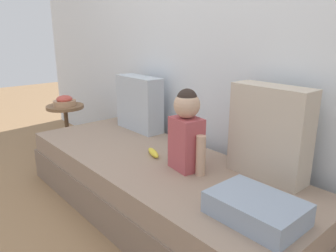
{
  "coord_description": "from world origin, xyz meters",
  "views": [
    {
      "loc": [
        1.53,
        -1.23,
        1.19
      ],
      "look_at": [
        0.11,
        0.0,
        0.63
      ],
      "focal_mm": 34.8,
      "sensor_mm": 36.0,
      "label": 1
    }
  ],
  "objects_px": {
    "throw_pillow_left": "(139,103)",
    "fruit_bowl": "(65,101)",
    "toddler": "(186,130)",
    "side_table": "(66,116)",
    "throw_pillow_right": "(270,133)",
    "banana": "(153,153)",
    "folded_blanket": "(256,208)",
    "couch": "(157,186)"
  },
  "relations": [
    {
      "from": "toddler",
      "to": "side_table",
      "type": "bearing_deg",
      "value": 179.9
    },
    {
      "from": "couch",
      "to": "folded_blanket",
      "type": "relative_size",
      "value": 5.53
    },
    {
      "from": "banana",
      "to": "fruit_bowl",
      "type": "xyz_separation_m",
      "value": [
        -1.42,
        0.02,
        0.11
      ]
    },
    {
      "from": "toddler",
      "to": "fruit_bowl",
      "type": "height_order",
      "value": "toddler"
    },
    {
      "from": "throw_pillow_right",
      "to": "folded_blanket",
      "type": "distance_m",
      "value": 0.51
    },
    {
      "from": "throw_pillow_right",
      "to": "banana",
      "type": "distance_m",
      "value": 0.77
    },
    {
      "from": "throw_pillow_right",
      "to": "banana",
      "type": "relative_size",
      "value": 3.07
    },
    {
      "from": "throw_pillow_left",
      "to": "throw_pillow_right",
      "type": "xyz_separation_m",
      "value": [
        1.22,
        0.0,
        0.04
      ]
    },
    {
      "from": "throw_pillow_left",
      "to": "couch",
      "type": "bearing_deg",
      "value": -27.21
    },
    {
      "from": "couch",
      "to": "fruit_bowl",
      "type": "xyz_separation_m",
      "value": [
        -1.49,
        0.05,
        0.33
      ]
    },
    {
      "from": "throw_pillow_right",
      "to": "toddler",
      "type": "bearing_deg",
      "value": -144.74
    },
    {
      "from": "throw_pillow_right",
      "to": "toddler",
      "type": "relative_size",
      "value": 1.07
    },
    {
      "from": "throw_pillow_left",
      "to": "fruit_bowl",
      "type": "xyz_separation_m",
      "value": [
        -0.88,
        -0.27,
        -0.09
      ]
    },
    {
      "from": "toddler",
      "to": "fruit_bowl",
      "type": "xyz_separation_m",
      "value": [
        -1.72,
        0.0,
        -0.11
      ]
    },
    {
      "from": "couch",
      "to": "banana",
      "type": "height_order",
      "value": "banana"
    },
    {
      "from": "banana",
      "to": "side_table",
      "type": "bearing_deg",
      "value": 179.09
    },
    {
      "from": "throw_pillow_left",
      "to": "fruit_bowl",
      "type": "height_order",
      "value": "throw_pillow_left"
    },
    {
      "from": "banana",
      "to": "side_table",
      "type": "relative_size",
      "value": 0.36
    },
    {
      "from": "couch",
      "to": "toddler",
      "type": "bearing_deg",
      "value": 10.95
    },
    {
      "from": "folded_blanket",
      "to": "fruit_bowl",
      "type": "distance_m",
      "value": 2.32
    },
    {
      "from": "throw_pillow_left",
      "to": "toddler",
      "type": "relative_size",
      "value": 0.91
    },
    {
      "from": "throw_pillow_left",
      "to": "banana",
      "type": "distance_m",
      "value": 0.65
    },
    {
      "from": "folded_blanket",
      "to": "side_table",
      "type": "relative_size",
      "value": 0.84
    },
    {
      "from": "couch",
      "to": "toddler",
      "type": "relative_size",
      "value": 4.54
    },
    {
      "from": "toddler",
      "to": "banana",
      "type": "bearing_deg",
      "value": -176.19
    },
    {
      "from": "couch",
      "to": "fruit_bowl",
      "type": "bearing_deg",
      "value": 178.18
    },
    {
      "from": "couch",
      "to": "side_table",
      "type": "xyz_separation_m",
      "value": [
        -1.49,
        0.05,
        0.17
      ]
    },
    {
      "from": "throw_pillow_left",
      "to": "side_table",
      "type": "bearing_deg",
      "value": -163.23
    },
    {
      "from": "folded_blanket",
      "to": "throw_pillow_left",
      "type": "bearing_deg",
      "value": 163.83
    },
    {
      "from": "side_table",
      "to": "fruit_bowl",
      "type": "height_order",
      "value": "fruit_bowl"
    },
    {
      "from": "couch",
      "to": "throw_pillow_left",
      "type": "bearing_deg",
      "value": 152.79
    },
    {
      "from": "folded_blanket",
      "to": "throw_pillow_right",
      "type": "bearing_deg",
      "value": 117.61
    },
    {
      "from": "folded_blanket",
      "to": "banana",
      "type": "bearing_deg",
      "value": 171.82
    },
    {
      "from": "couch",
      "to": "folded_blanket",
      "type": "bearing_deg",
      "value": -7.12
    },
    {
      "from": "couch",
      "to": "banana",
      "type": "bearing_deg",
      "value": 158.8
    },
    {
      "from": "couch",
      "to": "throw_pillow_right",
      "type": "xyz_separation_m",
      "value": [
        0.61,
        0.31,
        0.46
      ]
    },
    {
      "from": "throw_pillow_right",
      "to": "side_table",
      "type": "bearing_deg",
      "value": -172.79
    },
    {
      "from": "side_table",
      "to": "fruit_bowl",
      "type": "distance_m",
      "value": 0.15
    },
    {
      "from": "banana",
      "to": "folded_blanket",
      "type": "height_order",
      "value": "folded_blanket"
    },
    {
      "from": "toddler",
      "to": "banana",
      "type": "height_order",
      "value": "toddler"
    },
    {
      "from": "throw_pillow_left",
      "to": "folded_blanket",
      "type": "xyz_separation_m",
      "value": [
        1.43,
        -0.42,
        -0.17
      ]
    },
    {
      "from": "fruit_bowl",
      "to": "throw_pillow_right",
      "type": "bearing_deg",
      "value": 7.21
    }
  ]
}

